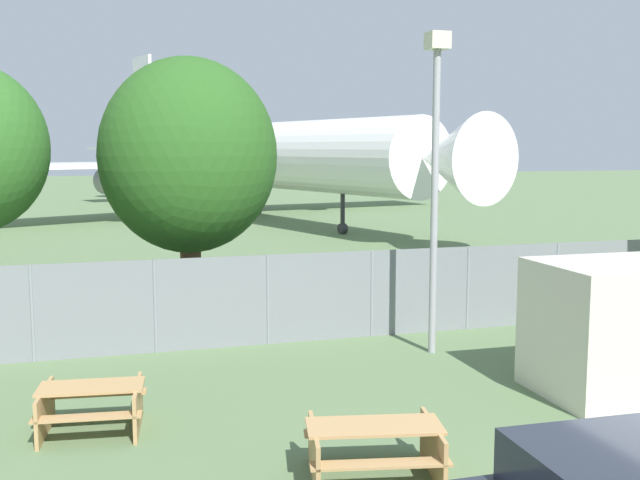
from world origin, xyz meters
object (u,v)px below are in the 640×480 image
Objects in this scene: picnic_bench_near_cabin at (374,444)px; tree_left_of_cabin at (189,157)px; picnic_bench_open_grass at (92,403)px; airplane at (236,156)px.

tree_left_of_cabin reaches higher than picnic_bench_near_cabin.
picnic_bench_near_cabin is at bearing -37.47° from picnic_bench_open_grass.
tree_left_of_cabin is (2.34, 6.32, 3.84)m from picnic_bench_open_grass.
picnic_bench_near_cabin is 0.31× the size of tree_left_of_cabin.
airplane reaches higher than picnic_bench_open_grass.
airplane is 6.36× the size of tree_left_of_cabin.
picnic_bench_near_cabin is 1.17× the size of picnic_bench_open_grass.
picnic_bench_open_grass is 0.27× the size of tree_left_of_cabin.
picnic_bench_open_grass is 7.75m from tree_left_of_cabin.
picnic_bench_open_grass is (-3.74, 2.87, -0.01)m from picnic_bench_near_cabin.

